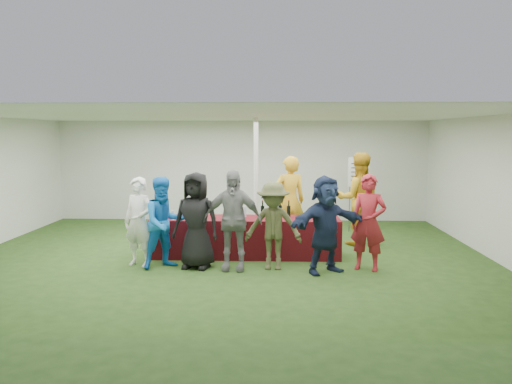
{
  "coord_description": "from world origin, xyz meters",
  "views": [
    {
      "loc": [
        0.92,
        -9.51,
        2.36
      ],
      "look_at": [
        0.55,
        -0.07,
        1.25
      ],
      "focal_mm": 35.0,
      "sensor_mm": 36.0,
      "label": 1
    }
  ],
  "objects_px": {
    "staff_pourer": "(289,201)",
    "staff_back": "(359,199)",
    "customer_0": "(139,222)",
    "wine_list_sign": "(359,178)",
    "dump_bucket": "(330,216)",
    "customer_5": "(326,224)",
    "customer_4": "(273,226)",
    "customer_1": "(164,223)",
    "customer_2": "(196,220)",
    "serving_table": "(246,237)",
    "customer_6": "(368,222)",
    "customer_3": "(232,220)"
  },
  "relations": [
    {
      "from": "staff_pourer",
      "to": "customer_1",
      "type": "relative_size",
      "value": 1.17
    },
    {
      "from": "serving_table",
      "to": "customer_3",
      "type": "distance_m",
      "value": 1.11
    },
    {
      "from": "wine_list_sign",
      "to": "customer_4",
      "type": "relative_size",
      "value": 1.18
    },
    {
      "from": "customer_0",
      "to": "wine_list_sign",
      "type": "bearing_deg",
      "value": 56.4
    },
    {
      "from": "staff_back",
      "to": "customer_3",
      "type": "xyz_separation_m",
      "value": [
        -2.5,
        -2.09,
        -0.11
      ]
    },
    {
      "from": "wine_list_sign",
      "to": "customer_4",
      "type": "xyz_separation_m",
      "value": [
        -2.02,
        -3.38,
        -0.55
      ]
    },
    {
      "from": "serving_table",
      "to": "staff_back",
      "type": "relative_size",
      "value": 1.83
    },
    {
      "from": "staff_pourer",
      "to": "staff_back",
      "type": "height_order",
      "value": "staff_back"
    },
    {
      "from": "customer_4",
      "to": "customer_2",
      "type": "bearing_deg",
      "value": -176.04
    },
    {
      "from": "wine_list_sign",
      "to": "staff_back",
      "type": "height_order",
      "value": "staff_back"
    },
    {
      "from": "staff_back",
      "to": "customer_3",
      "type": "relative_size",
      "value": 1.13
    },
    {
      "from": "customer_2",
      "to": "customer_5",
      "type": "xyz_separation_m",
      "value": [
        2.24,
        -0.23,
        -0.01
      ]
    },
    {
      "from": "serving_table",
      "to": "dump_bucket",
      "type": "bearing_deg",
      "value": -7.88
    },
    {
      "from": "dump_bucket",
      "to": "staff_pourer",
      "type": "relative_size",
      "value": 0.11
    },
    {
      "from": "dump_bucket",
      "to": "customer_2",
      "type": "xyz_separation_m",
      "value": [
        -2.41,
        -0.65,
        0.01
      ]
    },
    {
      "from": "customer_1",
      "to": "customer_6",
      "type": "relative_size",
      "value": 0.96
    },
    {
      "from": "dump_bucket",
      "to": "staff_pourer",
      "type": "distance_m",
      "value": 1.43
    },
    {
      "from": "customer_0",
      "to": "customer_5",
      "type": "height_order",
      "value": "customer_5"
    },
    {
      "from": "customer_5",
      "to": "customer_0",
      "type": "bearing_deg",
      "value": 143.25
    },
    {
      "from": "customer_1",
      "to": "customer_2",
      "type": "distance_m",
      "value": 0.57
    },
    {
      "from": "wine_list_sign",
      "to": "staff_back",
      "type": "distance_m",
      "value": 1.41
    },
    {
      "from": "dump_bucket",
      "to": "staff_back",
      "type": "bearing_deg",
      "value": 60.8
    },
    {
      "from": "customer_1",
      "to": "customer_2",
      "type": "xyz_separation_m",
      "value": [
        0.56,
        0.01,
        0.04
      ]
    },
    {
      "from": "staff_pourer",
      "to": "customer_5",
      "type": "bearing_deg",
      "value": 88.77
    },
    {
      "from": "customer_6",
      "to": "staff_pourer",
      "type": "bearing_deg",
      "value": 146.58
    },
    {
      "from": "staff_back",
      "to": "customer_5",
      "type": "bearing_deg",
      "value": 65.15
    },
    {
      "from": "dump_bucket",
      "to": "customer_2",
      "type": "distance_m",
      "value": 2.49
    },
    {
      "from": "customer_1",
      "to": "customer_2",
      "type": "height_order",
      "value": "customer_2"
    },
    {
      "from": "customer_6",
      "to": "customer_1",
      "type": "bearing_deg",
      "value": -158.22
    },
    {
      "from": "customer_6",
      "to": "dump_bucket",
      "type": "bearing_deg",
      "value": 152.9
    },
    {
      "from": "customer_1",
      "to": "wine_list_sign",
      "type": "bearing_deg",
      "value": 6.76
    },
    {
      "from": "staff_back",
      "to": "customer_2",
      "type": "bearing_deg",
      "value": 29.84
    },
    {
      "from": "customer_2",
      "to": "customer_5",
      "type": "relative_size",
      "value": 1.02
    },
    {
      "from": "customer_3",
      "to": "customer_6",
      "type": "xyz_separation_m",
      "value": [
        2.34,
        0.08,
        -0.04
      ]
    },
    {
      "from": "customer_4",
      "to": "customer_5",
      "type": "distance_m",
      "value": 0.91
    },
    {
      "from": "staff_pourer",
      "to": "customer_3",
      "type": "distance_m",
      "value": 2.24
    },
    {
      "from": "serving_table",
      "to": "wine_list_sign",
      "type": "height_order",
      "value": "wine_list_sign"
    },
    {
      "from": "wine_list_sign",
      "to": "staff_pourer",
      "type": "xyz_separation_m",
      "value": [
        -1.68,
        -1.47,
        -0.37
      ]
    },
    {
      "from": "customer_2",
      "to": "staff_back",
      "type": "bearing_deg",
      "value": 44.0
    },
    {
      "from": "customer_6",
      "to": "customer_3",
      "type": "bearing_deg",
      "value": -156.0
    },
    {
      "from": "staff_pourer",
      "to": "dump_bucket",
      "type": "bearing_deg",
      "value": 104.51
    },
    {
      "from": "customer_1",
      "to": "customer_5",
      "type": "bearing_deg",
      "value": -38.2
    },
    {
      "from": "staff_back",
      "to": "customer_5",
      "type": "distance_m",
      "value": 2.4
    },
    {
      "from": "dump_bucket",
      "to": "customer_0",
      "type": "relative_size",
      "value": 0.13
    },
    {
      "from": "customer_2",
      "to": "customer_5",
      "type": "distance_m",
      "value": 2.25
    },
    {
      "from": "staff_back",
      "to": "customer_4",
      "type": "height_order",
      "value": "staff_back"
    },
    {
      "from": "dump_bucket",
      "to": "staff_pourer",
      "type": "xyz_separation_m",
      "value": [
        -0.72,
        1.23,
        0.11
      ]
    },
    {
      "from": "customer_3",
      "to": "customer_5",
      "type": "relative_size",
      "value": 1.05
    },
    {
      "from": "staff_back",
      "to": "customer_0",
      "type": "distance_m",
      "value": 4.6
    },
    {
      "from": "customer_4",
      "to": "customer_6",
      "type": "height_order",
      "value": "customer_6"
    }
  ]
}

